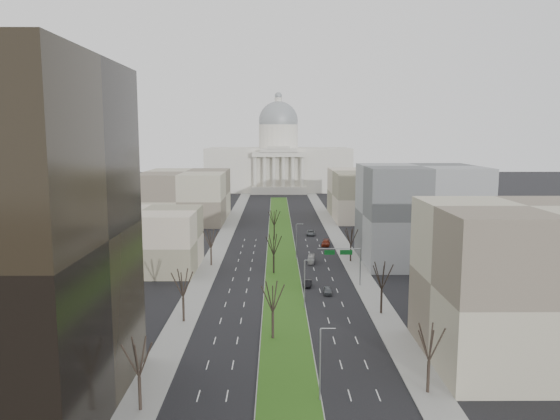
{
  "coord_description": "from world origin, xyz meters",
  "views": [
    {
      "loc": [
        -1.52,
        -41.32,
        31.69
      ],
      "look_at": [
        -0.36,
        106.64,
        11.05
      ],
      "focal_mm": 35.0,
      "sensor_mm": 36.0,
      "label": 1
    }
  ],
  "objects_px": {
    "car_grey_near": "(328,290)",
    "car_red": "(326,243)",
    "car_black": "(308,283)",
    "car_grey_far": "(311,233)",
    "box_van": "(311,259)"
  },
  "relations": [
    {
      "from": "car_grey_near",
      "to": "car_black",
      "type": "bearing_deg",
      "value": 126.12
    },
    {
      "from": "car_grey_near",
      "to": "car_red",
      "type": "height_order",
      "value": "car_red"
    },
    {
      "from": "car_grey_far",
      "to": "car_grey_near",
      "type": "bearing_deg",
      "value": -86.73
    },
    {
      "from": "box_van",
      "to": "car_grey_far",
      "type": "bearing_deg",
      "value": 92.04
    },
    {
      "from": "car_black",
      "to": "car_red",
      "type": "distance_m",
      "value": 42.77
    },
    {
      "from": "car_black",
      "to": "box_van",
      "type": "height_order",
      "value": "box_van"
    },
    {
      "from": "car_black",
      "to": "car_grey_far",
      "type": "bearing_deg",
      "value": 93.78
    },
    {
      "from": "car_grey_near",
      "to": "car_red",
      "type": "xyz_separation_m",
      "value": [
        3.96,
        47.44,
        0.09
      ]
    },
    {
      "from": "car_red",
      "to": "car_grey_far",
      "type": "xyz_separation_m",
      "value": [
        -3.22,
        16.47,
        -0.03
      ]
    },
    {
      "from": "car_grey_far",
      "to": "car_red",
      "type": "bearing_deg",
      "value": -75.01
    },
    {
      "from": "car_grey_near",
      "to": "car_red",
      "type": "relative_size",
      "value": 0.75
    },
    {
      "from": "car_black",
      "to": "box_van",
      "type": "relative_size",
      "value": 0.63
    },
    {
      "from": "car_black",
      "to": "car_red",
      "type": "bearing_deg",
      "value": 87.83
    },
    {
      "from": "car_grey_near",
      "to": "car_black",
      "type": "height_order",
      "value": "car_grey_near"
    },
    {
      "from": "car_grey_far",
      "to": "car_black",
      "type": "bearing_deg",
      "value": -90.33
    }
  ]
}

